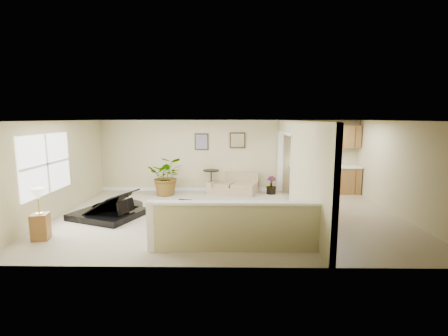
{
  "coord_description": "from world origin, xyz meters",
  "views": [
    {
      "loc": [
        0.01,
        -8.3,
        2.56
      ],
      "look_at": [
        -0.13,
        0.4,
        1.22
      ],
      "focal_mm": 26.0,
      "sensor_mm": 36.0,
      "label": 1
    }
  ],
  "objects_px": {
    "piano_bench": "(181,211)",
    "small_plant": "(271,186)",
    "accent_table": "(211,178)",
    "lamp_stand": "(40,218)",
    "loveseat": "(233,183)",
    "piano": "(107,192)",
    "palm_plant": "(167,176)"
  },
  "relations": [
    {
      "from": "small_plant",
      "to": "lamp_stand",
      "type": "height_order",
      "value": "lamp_stand"
    },
    {
      "from": "piano",
      "to": "accent_table",
      "type": "xyz_separation_m",
      "value": [
        2.6,
        2.67,
        -0.11
      ]
    },
    {
      "from": "piano",
      "to": "loveseat",
      "type": "xyz_separation_m",
      "value": [
        3.35,
        2.71,
        -0.27
      ]
    },
    {
      "from": "accent_table",
      "to": "palm_plant",
      "type": "distance_m",
      "value": 1.5
    },
    {
      "from": "accent_table",
      "to": "palm_plant",
      "type": "xyz_separation_m",
      "value": [
        -1.46,
        -0.31,
        0.12
      ]
    },
    {
      "from": "piano_bench",
      "to": "small_plant",
      "type": "xyz_separation_m",
      "value": [
        2.65,
        2.9,
        0.03
      ]
    },
    {
      "from": "piano",
      "to": "accent_table",
      "type": "relative_size",
      "value": 2.77
    },
    {
      "from": "loveseat",
      "to": "lamp_stand",
      "type": "height_order",
      "value": "lamp_stand"
    },
    {
      "from": "piano_bench",
      "to": "small_plant",
      "type": "relative_size",
      "value": 1.12
    },
    {
      "from": "piano_bench",
      "to": "accent_table",
      "type": "bearing_deg",
      "value": 78.82
    },
    {
      "from": "piano_bench",
      "to": "piano",
      "type": "bearing_deg",
      "value": 170.47
    },
    {
      "from": "palm_plant",
      "to": "piano",
      "type": "bearing_deg",
      "value": -115.75
    },
    {
      "from": "piano",
      "to": "palm_plant",
      "type": "relative_size",
      "value": 1.71
    },
    {
      "from": "piano",
      "to": "palm_plant",
      "type": "xyz_separation_m",
      "value": [
        1.13,
        2.35,
        0.01
      ]
    },
    {
      "from": "piano_bench",
      "to": "palm_plant",
      "type": "distance_m",
      "value": 2.86
    },
    {
      "from": "piano_bench",
      "to": "accent_table",
      "type": "distance_m",
      "value": 3.07
    },
    {
      "from": "lamp_stand",
      "to": "accent_table",
      "type": "bearing_deg",
      "value": 52.26
    },
    {
      "from": "loveseat",
      "to": "small_plant",
      "type": "distance_m",
      "value": 1.32
    },
    {
      "from": "palm_plant",
      "to": "lamp_stand",
      "type": "bearing_deg",
      "value": -115.38
    },
    {
      "from": "lamp_stand",
      "to": "palm_plant",
      "type": "bearing_deg",
      "value": 64.62
    },
    {
      "from": "piano_bench",
      "to": "loveseat",
      "type": "relative_size",
      "value": 0.36
    },
    {
      "from": "lamp_stand",
      "to": "piano_bench",
      "type": "bearing_deg",
      "value": 26.3
    },
    {
      "from": "piano",
      "to": "piano_bench",
      "type": "bearing_deg",
      "value": 11.87
    },
    {
      "from": "loveseat",
      "to": "piano_bench",
      "type": "bearing_deg",
      "value": -94.5
    },
    {
      "from": "piano",
      "to": "small_plant",
      "type": "height_order",
      "value": "piano"
    },
    {
      "from": "accent_table",
      "to": "small_plant",
      "type": "bearing_deg",
      "value": -2.8
    },
    {
      "from": "accent_table",
      "to": "small_plant",
      "type": "xyz_separation_m",
      "value": [
        2.06,
        -0.1,
        -0.26
      ]
    },
    {
      "from": "loveseat",
      "to": "small_plant",
      "type": "height_order",
      "value": "loveseat"
    },
    {
      "from": "small_plant",
      "to": "lamp_stand",
      "type": "bearing_deg",
      "value": -141.82
    },
    {
      "from": "loveseat",
      "to": "palm_plant",
      "type": "bearing_deg",
      "value": -151.49
    },
    {
      "from": "palm_plant",
      "to": "small_plant",
      "type": "height_order",
      "value": "palm_plant"
    },
    {
      "from": "loveseat",
      "to": "small_plant",
      "type": "xyz_separation_m",
      "value": [
        1.3,
        -0.15,
        -0.09
      ]
    }
  ]
}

